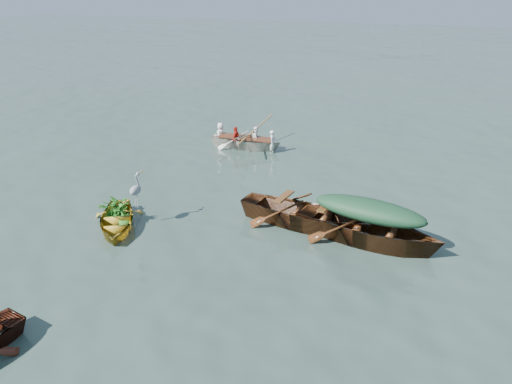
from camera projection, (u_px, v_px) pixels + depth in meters
ground at (193, 270)px, 10.88m from camera, size 140.00×140.00×0.00m
yellow_dinghy at (117, 228)px, 12.75m from camera, size 2.60×3.14×0.77m
green_tarp_boat at (366, 243)px, 12.02m from camera, size 5.11×2.29×1.18m
open_wooden_boat at (304, 227)px, 12.81m from camera, size 4.99×2.11×1.16m
rowed_boat at (246, 148)px, 18.78m from camera, size 3.82×1.25×0.87m
green_tarp_cover at (369, 211)px, 11.69m from camera, size 2.81×1.26×0.52m
thwart_benches at (305, 205)px, 12.58m from camera, size 2.51×1.20×0.04m
heron at (136, 195)px, 12.55m from camera, size 0.45×0.49×0.92m
dinghy_weeds at (117, 195)px, 12.99m from camera, size 1.07×1.13×0.60m
rowers at (246, 127)px, 18.47m from camera, size 2.68×1.10×0.76m
oars at (246, 136)px, 18.60m from camera, size 0.68×2.62×0.06m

